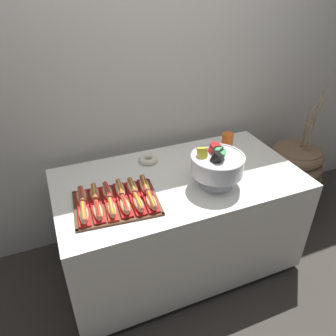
% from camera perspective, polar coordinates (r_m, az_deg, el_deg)
% --- Properties ---
extents(ground_plane, '(10.00, 10.00, 0.00)m').
position_cam_1_polar(ground_plane, '(2.62, 1.68, -15.53)').
color(ground_plane, '#38332D').
extents(back_wall, '(6.00, 0.10, 2.60)m').
position_cam_1_polar(back_wall, '(2.39, -3.63, 16.63)').
color(back_wall, silver).
rests_on(back_wall, ground_plane).
extents(buffet_table, '(1.60, 0.85, 0.76)m').
position_cam_1_polar(buffet_table, '(2.34, 1.84, -8.95)').
color(buffet_table, white).
rests_on(buffet_table, ground_plane).
extents(floor_vase, '(0.52, 0.52, 1.18)m').
position_cam_1_polar(floor_vase, '(3.10, 20.64, -2.09)').
color(floor_vase, brown).
rests_on(floor_vase, ground_plane).
extents(serving_tray, '(0.51, 0.40, 0.01)m').
position_cam_1_polar(serving_tray, '(1.92, -8.99, -6.12)').
color(serving_tray, '#56331E').
rests_on(serving_tray, buffet_table).
extents(hot_dog_0, '(0.08, 0.18, 0.06)m').
position_cam_1_polar(hot_dog_0, '(1.83, -14.49, -7.82)').
color(hot_dog_0, red).
rests_on(hot_dog_0, serving_tray).
extents(hot_dog_1, '(0.07, 0.17, 0.06)m').
position_cam_1_polar(hot_dog_1, '(1.83, -12.14, -7.49)').
color(hot_dog_1, red).
rests_on(hot_dog_1, serving_tray).
extents(hot_dog_2, '(0.08, 0.18, 0.06)m').
position_cam_1_polar(hot_dog_2, '(1.83, -9.81, -7.12)').
color(hot_dog_2, red).
rests_on(hot_dog_2, serving_tray).
extents(hot_dog_3, '(0.08, 0.16, 0.06)m').
position_cam_1_polar(hot_dog_3, '(1.84, -7.50, -6.69)').
color(hot_dog_3, '#B21414').
rests_on(hot_dog_3, serving_tray).
extents(hot_dog_4, '(0.07, 0.17, 0.06)m').
position_cam_1_polar(hot_dog_4, '(1.85, -5.20, -6.28)').
color(hot_dog_4, '#B21414').
rests_on(hot_dog_4, serving_tray).
extents(hot_dog_5, '(0.08, 0.17, 0.06)m').
position_cam_1_polar(hot_dog_5, '(1.86, -2.93, -5.95)').
color(hot_dog_5, '#B21414').
rests_on(hot_dog_5, serving_tray).
extents(hot_dog_6, '(0.08, 0.16, 0.06)m').
position_cam_1_polar(hot_dog_6, '(1.96, -14.86, -4.84)').
color(hot_dog_6, red).
rests_on(hot_dog_6, serving_tray).
extents(hot_dog_7, '(0.08, 0.16, 0.06)m').
position_cam_1_polar(hot_dog_7, '(1.96, -12.70, -4.45)').
color(hot_dog_7, '#B21414').
rests_on(hot_dog_7, serving_tray).
extents(hot_dog_8, '(0.07, 0.17, 0.06)m').
position_cam_1_polar(hot_dog_8, '(1.97, -10.52, -4.21)').
color(hot_dog_8, red).
rests_on(hot_dog_8, serving_tray).
extents(hot_dog_9, '(0.08, 0.18, 0.06)m').
position_cam_1_polar(hot_dog_9, '(1.97, -8.37, -3.79)').
color(hot_dog_9, '#B21414').
rests_on(hot_dog_9, serving_tray).
extents(hot_dog_10, '(0.08, 0.17, 0.06)m').
position_cam_1_polar(hot_dog_10, '(1.98, -6.23, -3.47)').
color(hot_dog_10, red).
rests_on(hot_dog_10, serving_tray).
extents(hot_dog_11, '(0.09, 0.19, 0.06)m').
position_cam_1_polar(hot_dog_11, '(1.99, -4.11, -3.12)').
color(hot_dog_11, '#B21414').
rests_on(hot_dog_11, serving_tray).
extents(punch_bowl, '(0.33, 0.33, 0.27)m').
position_cam_1_polar(punch_bowl, '(2.00, 8.49, 0.72)').
color(punch_bowl, silver).
rests_on(punch_bowl, buffet_table).
extents(cup_stack, '(0.08, 0.08, 0.17)m').
position_cam_1_polar(cup_stack, '(2.37, 10.26, 4.06)').
color(cup_stack, '#EA5B19').
rests_on(cup_stack, buffet_table).
extents(donut, '(0.13, 0.13, 0.04)m').
position_cam_1_polar(donut, '(2.28, -3.50, 1.54)').
color(donut, silver).
rests_on(donut, buffet_table).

